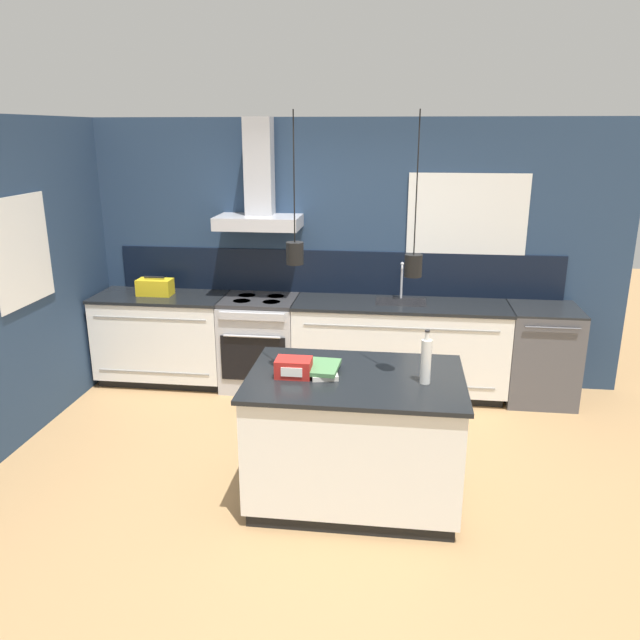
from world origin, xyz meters
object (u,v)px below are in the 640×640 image
Objects in this scene: red_supply_box at (294,368)px; yellow_toolbox at (155,287)px; oven_range at (260,343)px; bottle_on_island at (426,361)px; book_stack at (322,369)px; dishwasher at (541,354)px.

yellow_toolbox is at bearing 131.60° from red_supply_box.
oven_range is 2.52× the size of bottle_on_island.
book_stack is at bearing 173.99° from bottle_on_island.
yellow_toolbox reaches higher than oven_range.
yellow_toolbox reaches higher than book_stack.
book_stack is at bearing -65.40° from oven_range.
oven_range is at bearing -179.91° from dishwasher.
yellow_toolbox is at bearing 135.50° from book_stack.
dishwasher is 2.85m from red_supply_box.
book_stack reaches higher than dishwasher.
yellow_toolbox is at bearing 179.76° from oven_range.
bottle_on_island is 3.23m from yellow_toolbox.
red_supply_box is at bearing -48.40° from yellow_toolbox.
yellow_toolbox is at bearing 143.05° from bottle_on_island.
book_stack is at bearing -44.50° from yellow_toolbox.
dishwasher is 3.85× the size of red_supply_box.
book_stack is 0.95× the size of yellow_toolbox.
bottle_on_island is at bearing -36.95° from yellow_toolbox.
book_stack reaches higher than oven_range.
red_supply_box is 2.59m from yellow_toolbox.
oven_range is 2.70m from dishwasher.
bottle_on_island is 1.53× the size of red_supply_box.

